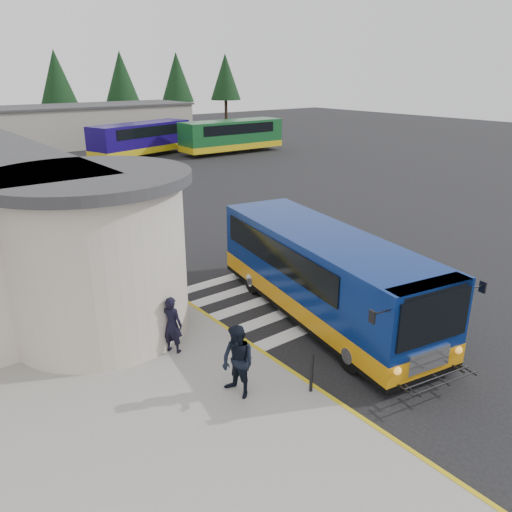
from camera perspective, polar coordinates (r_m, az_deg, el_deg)
ground at (r=19.17m, az=3.39°, el=-2.90°), size 140.00×140.00×0.00m
sidewalk at (r=18.91m, az=-26.57°, el=-5.26°), size 10.00×34.00×0.15m
curb_strip at (r=20.22m, az=-12.93°, el=-1.89°), size 0.12×34.00×0.16m
crosswalk at (r=18.31m, az=3.87°, el=-4.05°), size 8.00×5.35×0.01m
depot_building at (r=58.18m, az=-20.72°, el=13.73°), size 26.40×8.40×4.20m
tree_line at (r=65.67m, az=-23.31°, el=18.14°), size 58.40×4.40×10.00m
transit_bus at (r=16.12m, az=7.70°, el=-2.50°), size 4.74×10.26×2.81m
pedestrian_a at (r=14.10m, az=-9.60°, el=-7.74°), size 0.67×0.73×1.68m
pedestrian_b at (r=12.13m, az=-2.09°, el=-11.99°), size 0.82×0.98×1.84m
bollard at (r=12.53m, az=6.36°, el=-13.11°), size 0.09×0.09×1.05m
far_bus_a at (r=49.06m, az=-13.02°, el=13.03°), size 10.65×5.65×2.65m
far_bus_b at (r=50.07m, az=-2.81°, el=13.67°), size 10.42×3.09×2.68m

